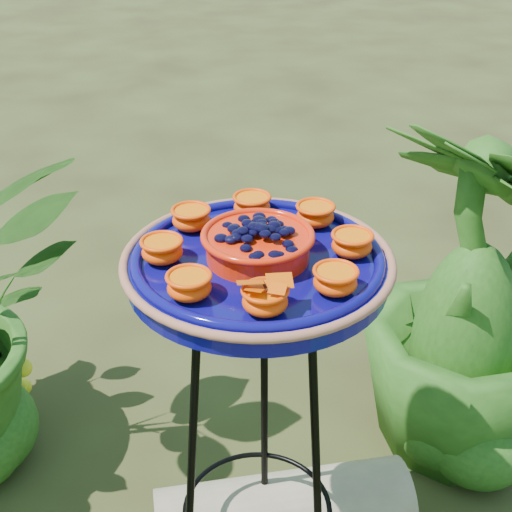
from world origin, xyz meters
name	(u,v)px	position (x,y,z in m)	size (l,w,h in m)	color
tripod_stand	(257,428)	(0.13, 0.10, 0.54)	(0.38, 0.38, 0.89)	black
feeder_dish	(258,259)	(0.13, 0.10, 0.93)	(0.53, 0.53, 0.11)	#0A085F
shrub_back_right	(471,298)	(0.75, 0.58, 0.50)	(0.56, 0.56, 1.00)	#1F4813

